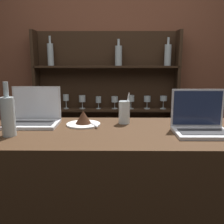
# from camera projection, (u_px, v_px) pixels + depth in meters

# --- Properties ---
(bar_counter) EXTENTS (1.62, 0.66, 1.07)m
(bar_counter) POSITION_uv_depth(u_px,v_px,m) (123.00, 215.00, 1.52)
(bar_counter) COLOR #382314
(bar_counter) RESTS_ON ground_plane
(back_wall) EXTENTS (7.00, 0.06, 2.70)m
(back_wall) POSITION_uv_depth(u_px,v_px,m) (119.00, 72.00, 2.63)
(back_wall) COLOR brown
(back_wall) RESTS_ON ground_plane
(back_shelf) EXTENTS (1.46, 0.18, 1.76)m
(back_shelf) POSITION_uv_depth(u_px,v_px,m) (107.00, 113.00, 2.64)
(back_shelf) COLOR #332114
(back_shelf) RESTS_ON ground_plane
(laptop_near) EXTENTS (0.31, 0.21, 0.23)m
(laptop_near) POSITION_uv_depth(u_px,v_px,m) (34.00, 116.00, 1.54)
(laptop_near) COLOR silver
(laptop_near) RESTS_ON bar_counter
(laptop_far) EXTENTS (0.29, 0.22, 0.23)m
(laptop_far) POSITION_uv_depth(u_px,v_px,m) (201.00, 123.00, 1.36)
(laptop_far) COLOR silver
(laptop_far) RESTS_ON bar_counter
(cake_plate) EXTENTS (0.21, 0.21, 0.09)m
(cake_plate) POSITION_uv_depth(u_px,v_px,m) (83.00, 120.00, 1.53)
(cake_plate) COLOR white
(cake_plate) RESTS_ON bar_counter
(water_glass) EXTENTS (0.07, 0.07, 0.20)m
(water_glass) POSITION_uv_depth(u_px,v_px,m) (124.00, 112.00, 1.56)
(water_glass) COLOR silver
(water_glass) RESTS_ON bar_counter
(wine_bottle_clear) EXTENTS (0.07, 0.07, 0.28)m
(wine_bottle_clear) POSITION_uv_depth(u_px,v_px,m) (8.00, 116.00, 1.29)
(wine_bottle_clear) COLOR #B2C1C6
(wine_bottle_clear) RESTS_ON bar_counter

